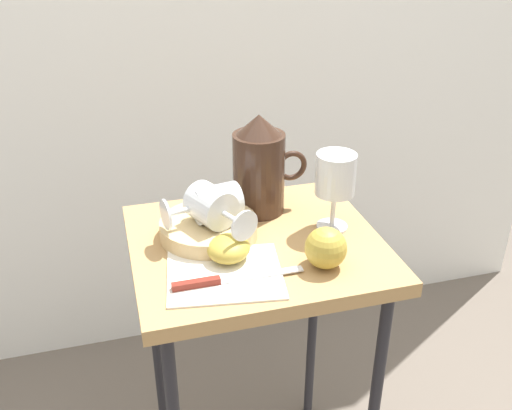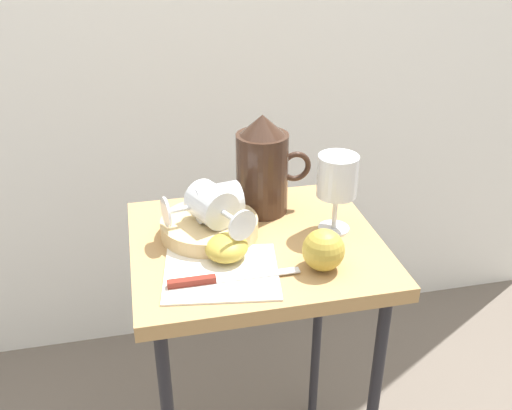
{
  "view_description": "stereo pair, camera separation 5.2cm",
  "coord_description": "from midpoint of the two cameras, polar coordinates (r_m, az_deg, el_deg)",
  "views": [
    {
      "loc": [
        -0.26,
        -0.94,
        1.31
      ],
      "look_at": [
        0.0,
        0.0,
        0.8
      ],
      "focal_mm": 40.27,
      "sensor_mm": 36.0,
      "label": 1
    },
    {
      "loc": [
        -0.21,
        -0.95,
        1.31
      ],
      "look_at": [
        0.0,
        0.0,
        0.8
      ],
      "focal_mm": 40.27,
      "sensor_mm": 36.0,
      "label": 2
    }
  ],
  "objects": [
    {
      "name": "curtain_drape",
      "position": [
        1.65,
        -7.35,
        16.44
      ],
      "size": [
        2.4,
        0.03,
        1.98
      ],
      "primitive_type": "cube",
      "color": "white",
      "rests_on": "ground_plane"
    },
    {
      "name": "table",
      "position": [
        1.19,
        -1.28,
        -7.14
      ],
      "size": [
        0.49,
        0.44,
        0.72
      ],
      "color": "#AD8451",
      "rests_on": "ground_plane"
    },
    {
      "name": "linen_napkin",
      "position": [
        1.04,
        -4.59,
        -6.84
      ],
      "size": [
        0.23,
        0.21,
        0.0
      ],
      "primitive_type": "cube",
      "rotation": [
        0.0,
        0.0,
        -0.15
      ],
      "color": "silver",
      "rests_on": "table"
    },
    {
      "name": "basket_tray",
      "position": [
        1.15,
        -6.02,
        -2.33
      ],
      "size": [
        0.2,
        0.2,
        0.03
      ],
      "primitive_type": "cylinder",
      "color": "tan",
      "rests_on": "table"
    },
    {
      "name": "pitcher",
      "position": [
        1.21,
        -0.91,
        3.24
      ],
      "size": [
        0.16,
        0.11,
        0.22
      ],
      "color": "#382319",
      "rests_on": "table"
    },
    {
      "name": "wine_glass_upright",
      "position": [
        1.14,
        6.58,
        2.66
      ],
      "size": [
        0.08,
        0.08,
        0.16
      ],
      "color": "silver",
      "rests_on": "table"
    },
    {
      "name": "wine_glass_tipped_near",
      "position": [
        1.11,
        -5.71,
        -0.16
      ],
      "size": [
        0.12,
        0.16,
        0.08
      ],
      "color": "silver",
      "rests_on": "basket_tray"
    },
    {
      "name": "wine_glass_tipped_far",
      "position": [
        1.13,
        -5.46,
        0.15
      ],
      "size": [
        0.16,
        0.09,
        0.07
      ],
      "color": "silver",
      "rests_on": "basket_tray"
    },
    {
      "name": "apple_half_left",
      "position": [
        1.07,
        -4.22,
        -4.45
      ],
      "size": [
        0.08,
        0.08,
        0.04
      ],
      "primitive_type": "ellipsoid",
      "color": "#B29938",
      "rests_on": "linen_napkin"
    },
    {
      "name": "apple_half_right",
      "position": [
        1.07,
        -4.06,
        -4.24
      ],
      "size": [
        0.08,
        0.08,
        0.04
      ],
      "primitive_type": "ellipsoid",
      "color": "#B29938",
      "rests_on": "linen_napkin"
    },
    {
      "name": "apple_whole",
      "position": [
        1.05,
        5.52,
        -4.29
      ],
      "size": [
        0.08,
        0.08,
        0.08
      ],
      "primitive_type": "sphere",
      "color": "#B29938",
      "rests_on": "table"
    },
    {
      "name": "knife",
      "position": [
        1.01,
        -5.19,
        -7.51
      ],
      "size": [
        0.24,
        0.02,
        0.01
      ],
      "color": "silver",
      "rests_on": "linen_napkin"
    }
  ]
}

